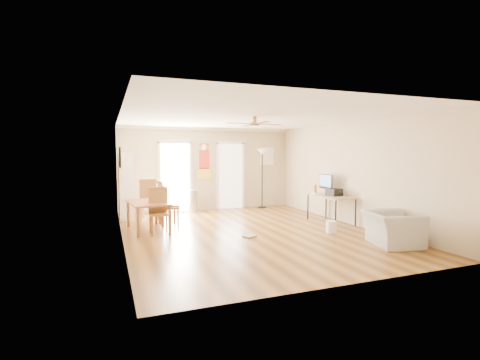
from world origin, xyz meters
name	(u,v)px	position (x,y,z in m)	size (l,w,h in m)	color
floor	(249,232)	(0.00, 0.00, 0.00)	(7.00, 7.00, 0.00)	brown
ceiling	(249,117)	(0.00, 0.00, 2.60)	(5.50, 7.00, 0.00)	silver
wall_back	(208,169)	(0.00, 3.50, 1.30)	(5.50, 0.04, 2.60)	beige
wall_front	(348,190)	(0.00, -3.50, 1.30)	(5.50, 0.04, 2.60)	beige
wall_left	(122,178)	(-2.75, 0.00, 1.30)	(0.04, 7.00, 2.60)	beige
wall_right	(349,173)	(2.75, 0.00, 1.30)	(0.04, 7.00, 2.60)	beige
crown_molding	(249,119)	(0.00, 0.00, 2.56)	(5.50, 7.00, 0.08)	white
kitchen_doorway	(175,178)	(-1.05, 3.48, 1.05)	(0.90, 0.10, 2.10)	white
bathroom_doorway	(230,176)	(0.75, 3.48, 1.05)	(0.80, 0.10, 2.10)	white
wall_decal	(204,161)	(-0.13, 3.48, 1.55)	(0.46, 0.03, 1.10)	red
ac_grille	(267,156)	(2.05, 3.47, 1.70)	(0.50, 0.04, 0.60)	white
framed_poster	(120,157)	(-2.73, 1.40, 1.70)	(0.04, 0.66, 0.48)	black
ceiling_fan	(255,124)	(0.00, -0.30, 2.43)	(1.24, 1.24, 0.20)	#593819
bookshelf	(126,186)	(-2.55, 2.70, 0.91)	(0.36, 0.82, 1.82)	white
dining_table	(148,216)	(-2.15, 0.98, 0.34)	(0.81, 1.35, 0.67)	#955430
dining_chair_right_a	(169,205)	(-1.60, 1.35, 0.51)	(0.42, 0.42, 1.02)	#AD7C37
dining_chair_right_b	(168,203)	(-1.60, 1.47, 0.55)	(0.45, 0.45, 1.10)	#986431
dining_chair_near	(159,211)	(-1.95, 0.49, 0.51)	(0.42, 0.42, 1.03)	olive
dining_chair_far	(149,199)	(-1.96, 2.38, 0.55)	(0.45, 0.45, 1.10)	#975C30
trash_can	(193,201)	(-0.56, 3.16, 0.34)	(0.31, 0.31, 0.68)	silver
torchiere_lamp	(262,178)	(1.77, 3.21, 0.97)	(0.37, 0.37, 1.94)	black
computer_desk	(330,209)	(2.37, 0.24, 0.35)	(0.66, 1.32, 0.71)	#A27858
imac	(326,184)	(2.47, 0.62, 0.97)	(0.08, 0.57, 0.53)	black
keyboard	(315,194)	(2.20, 0.72, 0.72)	(0.12, 0.35, 0.01)	white
printer	(334,192)	(2.45, 0.21, 0.80)	(0.30, 0.35, 0.18)	black
orange_bottle	(315,189)	(2.30, 0.86, 0.83)	(0.08, 0.08, 0.24)	#CF6312
wastebasket_a	(331,227)	(1.70, -0.74, 0.14)	(0.23, 0.23, 0.27)	white
floor_cloth	(249,236)	(-0.19, -0.47, 0.02)	(0.26, 0.21, 0.04)	gray
armchair	(392,229)	(2.15, -2.09, 0.33)	(1.01, 0.88, 0.66)	#9A9A95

